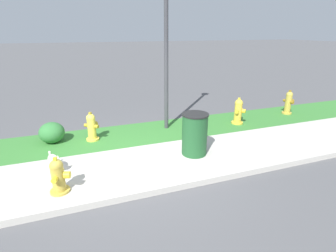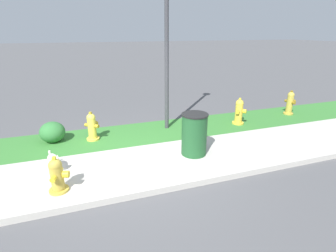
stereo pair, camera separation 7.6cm
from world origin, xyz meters
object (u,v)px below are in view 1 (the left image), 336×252
object	(u,v)px
fire_hydrant_mid_block	(238,111)
fire_hydrant_near_corner	(58,176)
small_white_dog	(54,160)
trash_bin	(195,134)
fire_hydrant_by_grass_verge	(92,127)
shrub_bush_near_lamp	(52,133)
fire_hydrant_at_driveway	(288,103)

from	to	relation	value
fire_hydrant_mid_block	fire_hydrant_near_corner	size ratio (longest dim) A/B	1.18
small_white_dog	trash_bin	distance (m)	2.92
fire_hydrant_by_grass_verge	small_white_dog	xyz separation A→B (m)	(-0.83, -1.35, -0.12)
fire_hydrant_mid_block	shrub_bush_near_lamp	xyz separation A→B (m)	(-5.08, 0.37, -0.12)
fire_hydrant_by_grass_verge	fire_hydrant_near_corner	distance (m)	2.27
fire_hydrant_mid_block	shrub_bush_near_lamp	world-z (taller)	fire_hydrant_mid_block
fire_hydrant_mid_block	small_white_dog	size ratio (longest dim) A/B	1.69
fire_hydrant_at_driveway	fire_hydrant_near_corner	distance (m)	7.32
fire_hydrant_at_driveway	fire_hydrant_mid_block	xyz separation A→B (m)	(-2.10, -0.27, -0.01)
fire_hydrant_at_driveway	shrub_bush_near_lamp	world-z (taller)	fire_hydrant_at_driveway
fire_hydrant_by_grass_verge	shrub_bush_near_lamp	distance (m)	0.96
fire_hydrant_mid_block	shrub_bush_near_lamp	size ratio (longest dim) A/B	1.30
small_white_dog	shrub_bush_near_lamp	xyz separation A→B (m)	(-0.11, 1.53, 0.02)
fire_hydrant_near_corner	trash_bin	size ratio (longest dim) A/B	0.70
fire_hydrant_at_driveway	trash_bin	size ratio (longest dim) A/B	0.84
fire_hydrant_by_grass_verge	shrub_bush_near_lamp	world-z (taller)	fire_hydrant_by_grass_verge
fire_hydrant_near_corner	small_white_dog	xyz separation A→B (m)	(-0.11, 0.81, -0.08)
fire_hydrant_at_driveway	small_white_dog	distance (m)	7.23
shrub_bush_near_lamp	fire_hydrant_by_grass_verge	bearing A→B (deg)	-11.35
shrub_bush_near_lamp	trash_bin	bearing A→B (deg)	-30.64
fire_hydrant_mid_block	fire_hydrant_near_corner	xyz separation A→B (m)	(-4.86, -1.97, -0.06)
fire_hydrant_by_grass_verge	fire_hydrant_near_corner	xyz separation A→B (m)	(-0.72, -2.15, -0.04)
fire_hydrant_mid_block	fire_hydrant_by_grass_verge	bearing A→B (deg)	-46.75
fire_hydrant_mid_block	small_white_dog	xyz separation A→B (m)	(-4.98, -1.17, -0.15)
trash_bin	shrub_bush_near_lamp	distance (m)	3.50
fire_hydrant_by_grass_verge	fire_hydrant_mid_block	xyz separation A→B (m)	(4.14, -0.18, 0.03)
fire_hydrant_by_grass_verge	fire_hydrant_at_driveway	bearing A→B (deg)	38.99
small_white_dog	shrub_bush_near_lamp	world-z (taller)	shrub_bush_near_lamp
fire_hydrant_mid_block	fire_hydrant_at_driveway	bearing A→B (deg)	142.99
small_white_dog	trash_bin	size ratio (longest dim) A/B	0.49
fire_hydrant_at_driveway	shrub_bush_near_lamp	size ratio (longest dim) A/B	1.32
fire_hydrant_at_driveway	shrub_bush_near_lamp	bearing A→B (deg)	-96.65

